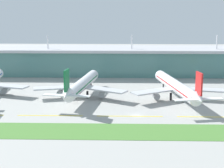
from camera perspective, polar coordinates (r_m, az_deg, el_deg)
ground_plane at (r=154.46m, az=3.94°, el=-4.98°), size 600.00×600.00×0.00m
terminal_building at (r=246.38m, az=3.09°, el=3.71°), size 288.00×34.00×27.14m
airliner_near_middle at (r=183.59m, az=-4.81°, el=-0.14°), size 48.33×62.35×18.90m
airliner_far_middle at (r=181.94m, az=10.20°, el=-0.41°), size 48.09×67.14×18.90m
taxiway_stripe_mid_west at (r=155.84m, az=-9.81°, el=-4.97°), size 28.00×0.70×0.04m
taxiway_stripe_centre at (r=152.86m, az=2.84°, el=-5.14°), size 28.00×0.70×0.04m
taxiway_stripe_mid_east at (r=157.35m, az=15.36°, el=-5.07°), size 28.00×0.70×0.04m
grass_verge at (r=134.75m, az=4.29°, el=-7.56°), size 300.00×18.00×0.10m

